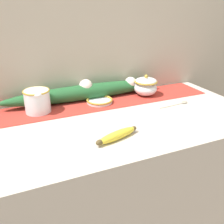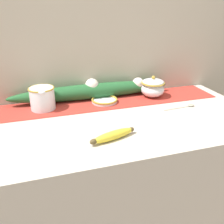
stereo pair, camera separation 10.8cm
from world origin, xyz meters
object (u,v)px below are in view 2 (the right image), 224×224
(small_dish, at_px, (104,100))
(banana, at_px, (113,135))
(cream_pitcher, at_px, (42,97))
(sugar_bowl, at_px, (153,87))
(spoon, at_px, (188,106))

(small_dish, height_order, banana, banana)
(cream_pitcher, bearing_deg, small_dish, -0.99)
(cream_pitcher, xyz_separation_m, banana, (0.24, -0.39, -0.04))
(sugar_bowl, xyz_separation_m, small_dish, (-0.28, -0.00, -0.04))
(spoon, bearing_deg, banana, -160.86)
(cream_pitcher, distance_m, banana, 0.46)
(cream_pitcher, xyz_separation_m, small_dish, (0.31, -0.01, -0.05))
(small_dish, bearing_deg, spoon, -24.66)
(cream_pitcher, distance_m, sugar_bowl, 0.59)
(cream_pitcher, height_order, small_dish, cream_pitcher)
(small_dish, height_order, spoon, small_dish)
(sugar_bowl, bearing_deg, small_dish, -179.09)
(cream_pitcher, height_order, spoon, cream_pitcher)
(small_dish, bearing_deg, banana, -100.78)
(sugar_bowl, height_order, spoon, sugar_bowl)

